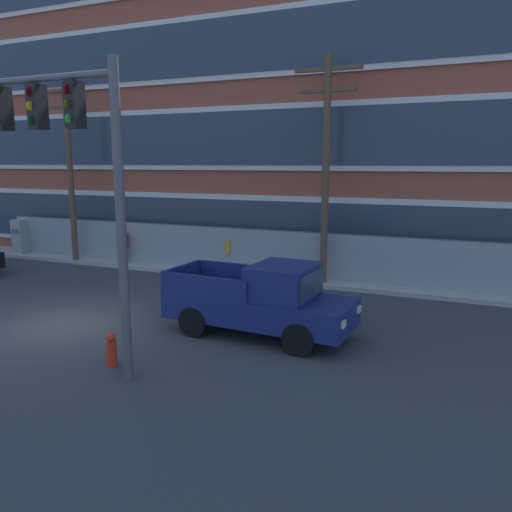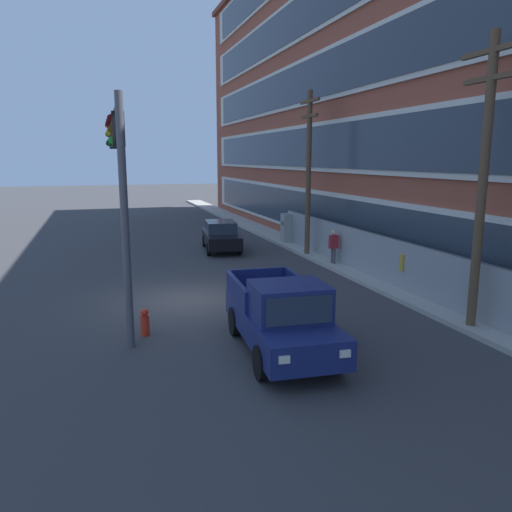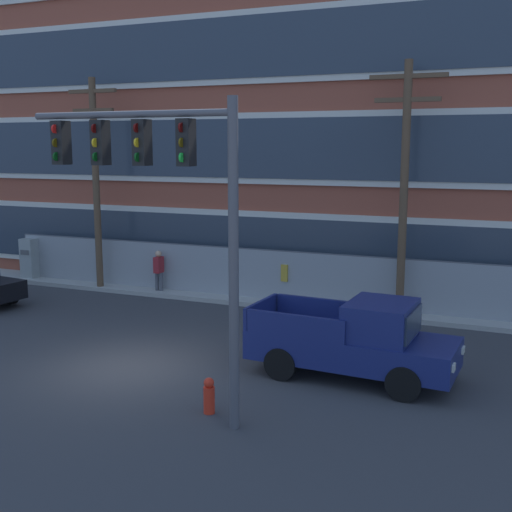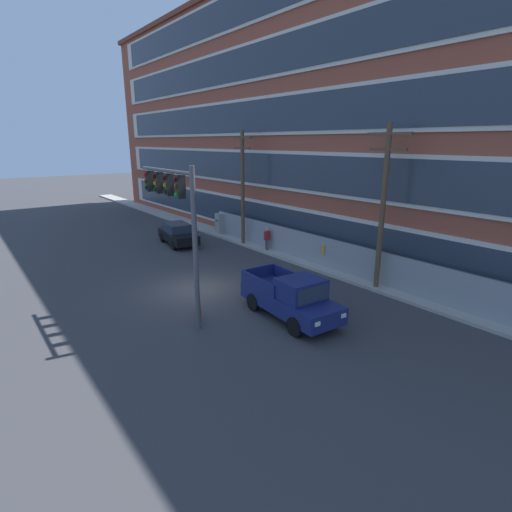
{
  "view_description": "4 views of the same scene",
  "coord_description": "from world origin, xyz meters",
  "px_view_note": "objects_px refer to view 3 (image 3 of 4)",
  "views": [
    {
      "loc": [
        10.29,
        -10.26,
        4.5
      ],
      "look_at": [
        4.12,
        4.3,
        1.54
      ],
      "focal_mm": 35.0,
      "sensor_mm": 36.0,
      "label": 1
    },
    {
      "loc": [
        16.8,
        -2.84,
        4.89
      ],
      "look_at": [
        2.48,
        1.7,
        1.93
      ],
      "focal_mm": 35.0,
      "sensor_mm": 36.0,
      "label": 2
    },
    {
      "loc": [
        8.95,
        -13.21,
        5.57
      ],
      "look_at": [
        1.31,
        5.36,
        2.1
      ],
      "focal_mm": 45.0,
      "sensor_mm": 36.0,
      "label": 3
    },
    {
      "loc": [
        17.17,
        -9.31,
        7.32
      ],
      "look_at": [
        2.02,
        2.19,
        1.84
      ],
      "focal_mm": 28.0,
      "sensor_mm": 36.0,
      "label": 4
    }
  ],
  "objects_px": {
    "pickup_truck_navy": "(356,341)",
    "fire_hydrant": "(209,396)",
    "pedestrian_near_cabinet": "(159,269)",
    "pedestrian_by_fence": "(286,277)",
    "utility_pole_midblock": "(404,180)",
    "traffic_signal_mast": "(163,186)",
    "electrical_cabinet": "(29,260)",
    "utility_pole_near_corner": "(96,176)"
  },
  "relations": [
    {
      "from": "pickup_truck_navy",
      "to": "fire_hydrant",
      "type": "relative_size",
      "value": 6.54
    },
    {
      "from": "utility_pole_near_corner",
      "to": "pedestrian_near_cabinet",
      "type": "relative_size",
      "value": 4.77
    },
    {
      "from": "electrical_cabinet",
      "to": "pedestrian_by_fence",
      "type": "distance_m",
      "value": 11.18
    },
    {
      "from": "electrical_cabinet",
      "to": "pedestrian_by_fence",
      "type": "relative_size",
      "value": 1.06
    },
    {
      "from": "utility_pole_near_corner",
      "to": "fire_hydrant",
      "type": "distance_m",
      "value": 13.36
    },
    {
      "from": "pedestrian_by_fence",
      "to": "fire_hydrant",
      "type": "relative_size",
      "value": 2.17
    },
    {
      "from": "pickup_truck_navy",
      "to": "utility_pole_midblock",
      "type": "relative_size",
      "value": 0.62
    },
    {
      "from": "pedestrian_near_cabinet",
      "to": "pickup_truck_navy",
      "type": "bearing_deg",
      "value": -33.2
    },
    {
      "from": "traffic_signal_mast",
      "to": "pedestrian_near_cabinet",
      "type": "xyz_separation_m",
      "value": [
        -5.91,
        9.52,
        -3.82
      ]
    },
    {
      "from": "utility_pole_near_corner",
      "to": "electrical_cabinet",
      "type": "height_order",
      "value": "utility_pole_near_corner"
    },
    {
      "from": "utility_pole_near_corner",
      "to": "utility_pole_midblock",
      "type": "relative_size",
      "value": 0.99
    },
    {
      "from": "pedestrian_near_cabinet",
      "to": "traffic_signal_mast",
      "type": "bearing_deg",
      "value": -58.14
    },
    {
      "from": "traffic_signal_mast",
      "to": "utility_pole_midblock",
      "type": "relative_size",
      "value": 0.79
    },
    {
      "from": "pickup_truck_navy",
      "to": "utility_pole_midblock",
      "type": "height_order",
      "value": "utility_pole_midblock"
    },
    {
      "from": "utility_pole_midblock",
      "to": "pedestrian_near_cabinet",
      "type": "height_order",
      "value": "utility_pole_midblock"
    },
    {
      "from": "electrical_cabinet",
      "to": "fire_hydrant",
      "type": "distance_m",
      "value": 15.81
    },
    {
      "from": "utility_pole_near_corner",
      "to": "electrical_cabinet",
      "type": "relative_size",
      "value": 4.52
    },
    {
      "from": "pickup_truck_navy",
      "to": "fire_hydrant",
      "type": "xyz_separation_m",
      "value": [
        -2.35,
        -3.19,
        -0.55
      ]
    },
    {
      "from": "pedestrian_by_fence",
      "to": "utility_pole_midblock",
      "type": "bearing_deg",
      "value": -7.39
    },
    {
      "from": "traffic_signal_mast",
      "to": "pedestrian_by_fence",
      "type": "xyz_separation_m",
      "value": [
        -0.98,
        9.98,
        -3.82
      ]
    },
    {
      "from": "utility_pole_midblock",
      "to": "fire_hydrant",
      "type": "distance_m",
      "value": 10.19
    },
    {
      "from": "utility_pole_midblock",
      "to": "pedestrian_by_fence",
      "type": "relative_size",
      "value": 4.83
    },
    {
      "from": "utility_pole_midblock",
      "to": "fire_hydrant",
      "type": "bearing_deg",
      "value": -104.87
    },
    {
      "from": "electrical_cabinet",
      "to": "pedestrian_near_cabinet",
      "type": "bearing_deg",
      "value": -0.83
    },
    {
      "from": "traffic_signal_mast",
      "to": "pickup_truck_navy",
      "type": "distance_m",
      "value": 6.13
    },
    {
      "from": "utility_pole_near_corner",
      "to": "electrical_cabinet",
      "type": "xyz_separation_m",
      "value": [
        -3.72,
        0.31,
        -3.53
      ]
    },
    {
      "from": "pedestrian_by_fence",
      "to": "pedestrian_near_cabinet",
      "type": "bearing_deg",
      "value": -174.66
    },
    {
      "from": "utility_pole_midblock",
      "to": "fire_hydrant",
      "type": "relative_size",
      "value": 10.46
    },
    {
      "from": "pedestrian_near_cabinet",
      "to": "pedestrian_by_fence",
      "type": "relative_size",
      "value": 1.0
    },
    {
      "from": "traffic_signal_mast",
      "to": "pedestrian_by_fence",
      "type": "relative_size",
      "value": 3.83
    },
    {
      "from": "pickup_truck_navy",
      "to": "pedestrian_by_fence",
      "type": "bearing_deg",
      "value": 122.54
    },
    {
      "from": "electrical_cabinet",
      "to": "fire_hydrant",
      "type": "xyz_separation_m",
      "value": [
        12.87,
        -9.16,
        -0.51
      ]
    },
    {
      "from": "electrical_cabinet",
      "to": "pedestrian_near_cabinet",
      "type": "height_order",
      "value": "electrical_cabinet"
    },
    {
      "from": "utility_pole_midblock",
      "to": "fire_hydrant",
      "type": "height_order",
      "value": "utility_pole_midblock"
    },
    {
      "from": "pedestrian_by_fence",
      "to": "electrical_cabinet",
      "type": "bearing_deg",
      "value": -178.1
    },
    {
      "from": "pickup_truck_navy",
      "to": "traffic_signal_mast",
      "type": "bearing_deg",
      "value": -130.15
    },
    {
      "from": "utility_pole_midblock",
      "to": "fire_hydrant",
      "type": "xyz_separation_m",
      "value": [
        -2.39,
        -9.0,
        -4.14
      ]
    },
    {
      "from": "traffic_signal_mast",
      "to": "pickup_truck_navy",
      "type": "xyz_separation_m",
      "value": [
        3.07,
        3.64,
        -3.86
      ]
    },
    {
      "from": "traffic_signal_mast",
      "to": "fire_hydrant",
      "type": "relative_size",
      "value": 8.3
    },
    {
      "from": "utility_pole_midblock",
      "to": "pedestrian_by_fence",
      "type": "bearing_deg",
      "value": 172.61
    },
    {
      "from": "pickup_truck_navy",
      "to": "electrical_cabinet",
      "type": "bearing_deg",
      "value": 158.59
    },
    {
      "from": "traffic_signal_mast",
      "to": "pedestrian_near_cabinet",
      "type": "height_order",
      "value": "traffic_signal_mast"
    }
  ]
}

